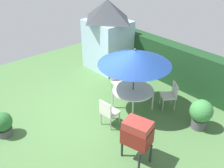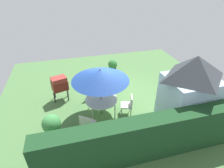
# 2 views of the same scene
# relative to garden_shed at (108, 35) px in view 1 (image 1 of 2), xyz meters

# --- Properties ---
(ground_plane) EXTENTS (11.00, 11.00, 0.00)m
(ground_plane) POSITION_rel_garden_shed_xyz_m (2.16, -2.46, -1.51)
(ground_plane) COLOR #47703D
(hedge_backdrop) EXTENTS (6.68, 0.59, 1.58)m
(hedge_backdrop) POSITION_rel_garden_shed_xyz_m (2.16, 1.04, -0.72)
(hedge_backdrop) COLOR #193D1E
(hedge_backdrop) RESTS_ON ground
(garden_shed) EXTENTS (1.90, 1.62, 2.95)m
(garden_shed) POSITION_rel_garden_shed_xyz_m (0.00, 0.00, 0.00)
(garden_shed) COLOR #9EBCD1
(garden_shed) RESTS_ON ground
(patio_table) EXTENTS (1.35, 1.35, 0.74)m
(patio_table) POSITION_rel_garden_shed_xyz_m (3.02, -1.45, -0.82)
(patio_table) COLOR white
(patio_table) RESTS_ON ground
(patio_umbrella) EXTENTS (2.29, 2.29, 2.18)m
(patio_umbrella) POSITION_rel_garden_shed_xyz_m (3.02, -1.45, 0.38)
(patio_umbrella) COLOR #4C4C51
(patio_umbrella) RESTS_ON ground
(bbq_grill) EXTENTS (0.81, 0.68, 1.20)m
(bbq_grill) POSITION_rel_garden_shed_xyz_m (4.68, -2.98, -0.66)
(bbq_grill) COLOR maroon
(bbq_grill) RESTS_ON ground
(chair_near_shed) EXTENTS (0.51, 0.52, 0.90)m
(chair_near_shed) POSITION_rel_garden_shed_xyz_m (3.17, -2.65, -0.99)
(chair_near_shed) COLOR silver
(chair_near_shed) RESTS_ON ground
(chair_far_side) EXTENTS (0.65, 0.65, 0.90)m
(chair_far_side) POSITION_rel_garden_shed_xyz_m (3.78, -0.43, -0.99)
(chair_far_side) COLOR silver
(chair_far_side) RESTS_ON ground
(chair_toward_hedge) EXTENTS (0.58, 0.57, 0.90)m
(chair_toward_hedge) POSITION_rel_garden_shed_xyz_m (1.92, -1.13, -0.99)
(chair_toward_hedge) COLOR silver
(chair_toward_hedge) RESTS_ON ground
(potted_plant_by_shed) EXTENTS (0.68, 0.68, 0.95)m
(potted_plant_by_shed) POSITION_rel_garden_shed_xyz_m (5.04, -0.63, -0.98)
(potted_plant_by_shed) COLOR #4C4C51
(potted_plant_by_shed) RESTS_ON ground
(potted_plant_by_grill) EXTENTS (0.56, 0.56, 0.75)m
(potted_plant_by_grill) POSITION_rel_garden_shed_xyz_m (1.51, -5.22, -1.12)
(potted_plant_by_grill) COLOR #4C4C51
(potted_plant_by_grill) RESTS_ON ground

